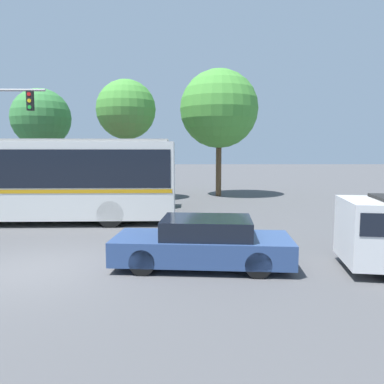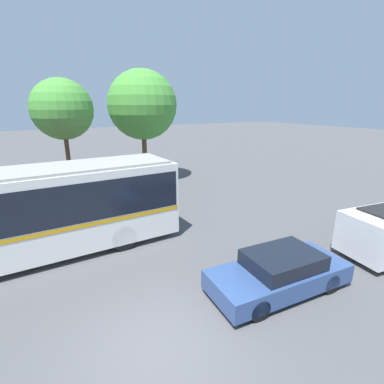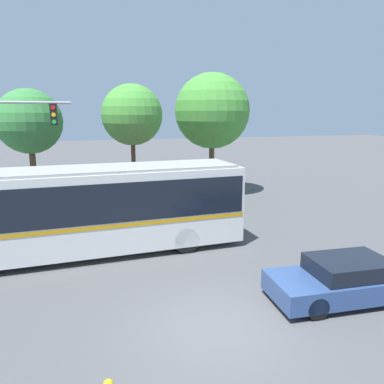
# 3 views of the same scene
# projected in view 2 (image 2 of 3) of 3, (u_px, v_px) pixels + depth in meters

# --- Properties ---
(ground_plane) EXTENTS (140.00, 140.00, 0.00)m
(ground_plane) POSITION_uv_depth(u_px,v_px,m) (158.00, 349.00, 6.66)
(ground_plane) COLOR #4C4C4F
(city_bus) EXTENTS (11.36, 2.79, 3.30)m
(city_bus) POSITION_uv_depth(u_px,v_px,m) (19.00, 211.00, 9.98)
(city_bus) COLOR silver
(city_bus) RESTS_ON ground
(sedan_foreground) EXTENTS (4.47, 2.14, 1.22)m
(sedan_foreground) POSITION_uv_depth(u_px,v_px,m) (279.00, 272.00, 8.65)
(sedan_foreground) COLOR navy
(sedan_foreground) RESTS_ON ground
(flowering_hedge) EXTENTS (7.47, 1.44, 1.86)m
(flowering_hedge) POSITION_uv_depth(u_px,v_px,m) (57.00, 200.00, 14.24)
(flowering_hedge) COLOR #286028
(flowering_hedge) RESTS_ON ground
(street_tree_centre) EXTENTS (3.38, 3.38, 6.88)m
(street_tree_centre) POSITION_uv_depth(u_px,v_px,m) (62.00, 110.00, 16.08)
(street_tree_centre) COLOR brown
(street_tree_centre) RESTS_ON ground
(street_tree_right) EXTENTS (4.83, 4.83, 7.84)m
(street_tree_right) POSITION_uv_depth(u_px,v_px,m) (142.00, 105.00, 20.13)
(street_tree_right) COLOR brown
(street_tree_right) RESTS_ON ground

